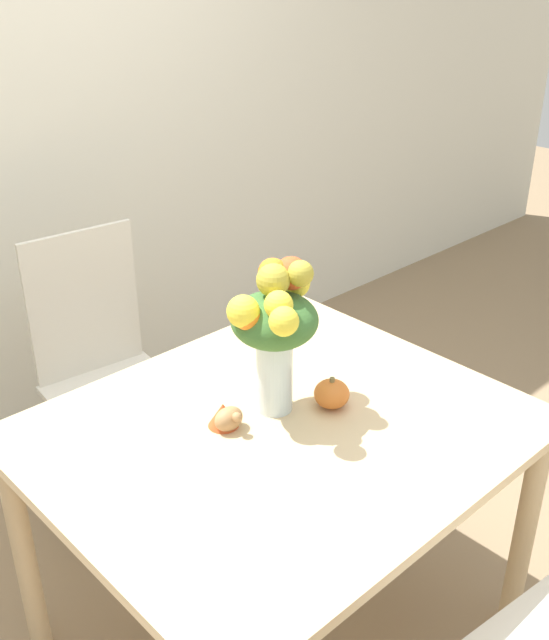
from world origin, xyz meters
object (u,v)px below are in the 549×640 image
at_px(pumpkin, 332,394).
at_px(dining_chair_near_window, 106,374).
at_px(flower_vase, 275,323).
at_px(turkey_figurine, 226,416).

xyz_separation_m(pumpkin, dining_chair_near_window, (-0.15, 0.92, -0.28)).
height_order(pumpkin, dining_chair_near_window, dining_chair_near_window).
relative_size(pumpkin, dining_chair_near_window, 0.09).
xyz_separation_m(flower_vase, turkey_figurine, (-0.15, 0.02, -0.22)).
relative_size(flower_vase, dining_chair_near_window, 0.41).
bearing_deg(dining_chair_near_window, pumpkin, -74.90).
bearing_deg(turkey_figurine, dining_chair_near_window, 81.73).
bearing_deg(pumpkin, flower_vase, 141.22).
bearing_deg(dining_chair_near_window, turkey_figurine, -92.41).
xyz_separation_m(flower_vase, pumpkin, (0.12, -0.09, -0.21)).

